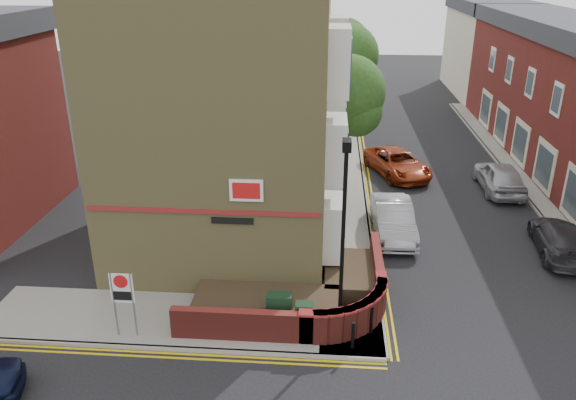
# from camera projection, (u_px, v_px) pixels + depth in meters

# --- Properties ---
(ground) EXTENTS (120.00, 120.00, 0.00)m
(ground) POSITION_uv_depth(u_px,v_px,m) (286.00, 356.00, 16.82)
(ground) COLOR black
(ground) RESTS_ON ground
(pavement_corner) EXTENTS (13.00, 3.00, 0.12)m
(pavement_corner) POSITION_uv_depth(u_px,v_px,m) (183.00, 320.00, 18.42)
(pavement_corner) COLOR gray
(pavement_corner) RESTS_ON ground
(pavement_main) EXTENTS (2.00, 32.00, 0.12)m
(pavement_main) POSITION_uv_depth(u_px,v_px,m) (344.00, 172.00, 31.33)
(pavement_main) COLOR gray
(pavement_main) RESTS_ON ground
(pavement_far) EXTENTS (4.00, 40.00, 0.12)m
(pavement_far) POSITION_uv_depth(u_px,v_px,m) (568.00, 199.00, 27.80)
(pavement_far) COLOR gray
(pavement_far) RESTS_ON ground
(kerb_side) EXTENTS (13.00, 0.15, 0.12)m
(kerb_side) POSITION_uv_depth(u_px,v_px,m) (171.00, 349.00, 17.04)
(kerb_side) COLOR gray
(kerb_side) RESTS_ON ground
(kerb_main_near) EXTENTS (0.15, 32.00, 0.12)m
(kerb_main_near) POSITION_uv_depth(u_px,v_px,m) (362.00, 173.00, 31.26)
(kerb_main_near) COLOR gray
(kerb_main_near) RESTS_ON ground
(kerb_main_far) EXTENTS (0.15, 40.00, 0.12)m
(kerb_main_far) POSITION_uv_depth(u_px,v_px,m) (526.00, 198.00, 27.94)
(kerb_main_far) COLOR gray
(kerb_main_far) RESTS_ON ground
(yellow_lines_side) EXTENTS (13.00, 0.28, 0.01)m
(yellow_lines_side) POSITION_uv_depth(u_px,v_px,m) (169.00, 355.00, 16.83)
(yellow_lines_side) COLOR gold
(yellow_lines_side) RESTS_ON ground
(yellow_lines_main) EXTENTS (0.28, 32.00, 0.01)m
(yellow_lines_main) POSITION_uv_depth(u_px,v_px,m) (367.00, 174.00, 31.26)
(yellow_lines_main) COLOR gold
(yellow_lines_main) RESTS_ON ground
(corner_building) EXTENTS (8.95, 10.40, 13.60)m
(corner_building) POSITION_uv_depth(u_px,v_px,m) (229.00, 91.00, 21.92)
(corner_building) COLOR olive
(corner_building) RESTS_ON ground
(garden_wall) EXTENTS (6.80, 6.00, 1.20)m
(garden_wall) POSITION_uv_depth(u_px,v_px,m) (291.00, 309.00, 19.11)
(garden_wall) COLOR maroon
(garden_wall) RESTS_ON ground
(lamppost) EXTENTS (0.25, 0.50, 6.30)m
(lamppost) POSITION_uv_depth(u_px,v_px,m) (343.00, 240.00, 16.49)
(lamppost) COLOR black
(lamppost) RESTS_ON pavement_corner
(utility_cabinet_large) EXTENTS (0.80, 0.45, 1.20)m
(utility_cabinet_large) POSITION_uv_depth(u_px,v_px,m) (279.00, 311.00, 17.75)
(utility_cabinet_large) COLOR #15311B
(utility_cabinet_large) RESTS_ON pavement_corner
(utility_cabinet_small) EXTENTS (0.55, 0.40, 1.10)m
(utility_cabinet_small) POSITION_uv_depth(u_px,v_px,m) (304.00, 319.00, 17.44)
(utility_cabinet_small) COLOR #15311B
(utility_cabinet_small) RESTS_ON pavement_corner
(bollard_near) EXTENTS (0.11, 0.11, 0.90)m
(bollard_near) POSITION_uv_depth(u_px,v_px,m) (353.00, 335.00, 16.82)
(bollard_near) COLOR black
(bollard_near) RESTS_ON pavement_corner
(bollard_far) EXTENTS (0.11, 0.11, 0.90)m
(bollard_far) POSITION_uv_depth(u_px,v_px,m) (371.00, 321.00, 17.51)
(bollard_far) COLOR black
(bollard_far) RESTS_ON pavement_corner
(zone_sign) EXTENTS (0.72, 0.07, 2.20)m
(zone_sign) POSITION_uv_depth(u_px,v_px,m) (122.00, 293.00, 16.98)
(zone_sign) COLOR slate
(zone_sign) RESTS_ON pavement_corner
(far_terrace_cream) EXTENTS (5.40, 12.40, 8.00)m
(far_terrace_cream) POSITION_uv_depth(u_px,v_px,m) (485.00, 46.00, 49.07)
(far_terrace_cream) COLOR beige
(far_terrace_cream) RESTS_ON ground
(tree_near) EXTENTS (3.64, 3.65, 6.70)m
(tree_near) POSITION_uv_depth(u_px,v_px,m) (349.00, 98.00, 27.72)
(tree_near) COLOR #382B1E
(tree_near) RESTS_ON pavement_main
(tree_mid) EXTENTS (4.03, 4.03, 7.42)m
(tree_mid) POSITION_uv_depth(u_px,v_px,m) (346.00, 61.00, 34.86)
(tree_mid) COLOR #382B1E
(tree_mid) RESTS_ON pavement_main
(tree_far) EXTENTS (3.81, 3.81, 7.00)m
(tree_far) POSITION_uv_depth(u_px,v_px,m) (344.00, 48.00, 42.31)
(tree_far) COLOR #382B1E
(tree_far) RESTS_ON pavement_main
(traffic_light_assembly) EXTENTS (0.20, 0.16, 4.20)m
(traffic_light_assembly) POSITION_uv_depth(u_px,v_px,m) (350.00, 90.00, 38.49)
(traffic_light_assembly) COLOR black
(traffic_light_assembly) RESTS_ON pavement_main
(silver_car_near) EXTENTS (1.75, 4.57, 1.49)m
(silver_car_near) POSITION_uv_depth(u_px,v_px,m) (393.00, 219.00, 24.01)
(silver_car_near) COLOR #96979D
(silver_car_near) RESTS_ON ground
(red_car_main) EXTENTS (3.85, 5.43, 1.38)m
(red_car_main) POSITION_uv_depth(u_px,v_px,m) (397.00, 163.00, 30.88)
(red_car_main) COLOR maroon
(red_car_main) RESTS_ON ground
(grey_car_far) EXTENTS (2.34, 4.67, 1.30)m
(grey_car_far) POSITION_uv_depth(u_px,v_px,m) (561.00, 239.00, 22.50)
(grey_car_far) COLOR #2C2B30
(grey_car_far) RESTS_ON ground
(silver_car_far) EXTENTS (1.84, 4.53, 1.54)m
(silver_car_far) POSITION_uv_depth(u_px,v_px,m) (500.00, 177.00, 28.66)
(silver_car_far) COLOR #A9ABB1
(silver_car_far) RESTS_ON ground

